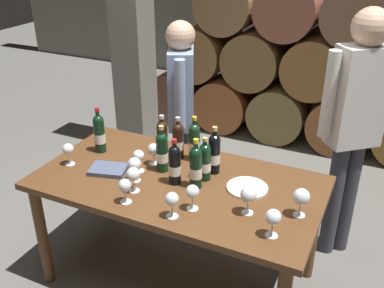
% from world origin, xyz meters
% --- Properties ---
extents(ground_plane, '(14.00, 14.00, 0.00)m').
position_xyz_m(ground_plane, '(0.00, 0.00, 0.00)').
color(ground_plane, '#66635E').
extents(barrel_stack, '(3.12, 0.90, 1.69)m').
position_xyz_m(barrel_stack, '(0.00, 2.60, 0.75)').
color(barrel_stack, brown).
rests_on(barrel_stack, ground_plane).
extents(stone_pillar, '(0.32, 0.32, 2.60)m').
position_xyz_m(stone_pillar, '(-1.30, 1.60, 1.30)').
color(stone_pillar, slate).
rests_on(stone_pillar, ground_plane).
extents(dining_table, '(1.70, 0.90, 0.76)m').
position_xyz_m(dining_table, '(0.00, 0.00, 0.67)').
color(dining_table, brown).
rests_on(dining_table, ground_plane).
extents(wine_bottle_0, '(0.07, 0.07, 0.28)m').
position_xyz_m(wine_bottle_0, '(-0.13, 0.26, 0.88)').
color(wine_bottle_0, black).
rests_on(wine_bottle_0, dining_table).
extents(wine_bottle_1, '(0.07, 0.07, 0.30)m').
position_xyz_m(wine_bottle_1, '(-0.02, 0.27, 0.89)').
color(wine_bottle_1, '#19381E').
rests_on(wine_bottle_1, dining_table).
extents(wine_bottle_2, '(0.07, 0.07, 0.31)m').
position_xyz_m(wine_bottle_2, '(0.13, -0.02, 0.89)').
color(wine_bottle_2, black).
rests_on(wine_bottle_2, dining_table).
extents(wine_bottle_3, '(0.07, 0.07, 0.30)m').
position_xyz_m(wine_bottle_3, '(0.16, 0.18, 0.89)').
color(wine_bottle_3, black).
rests_on(wine_bottle_3, dining_table).
extents(wine_bottle_4, '(0.07, 0.07, 0.28)m').
position_xyz_m(wine_bottle_4, '(-0.24, 0.26, 0.88)').
color(wine_bottle_4, black).
rests_on(wine_bottle_4, dining_table).
extents(wine_bottle_5, '(0.07, 0.07, 0.30)m').
position_xyz_m(wine_bottle_5, '(-0.14, 0.06, 0.89)').
color(wine_bottle_5, black).
rests_on(wine_bottle_5, dining_table).
extents(wine_bottle_6, '(0.07, 0.07, 0.29)m').
position_xyz_m(wine_bottle_6, '(-0.00, -0.03, 0.88)').
color(wine_bottle_6, black).
rests_on(wine_bottle_6, dining_table).
extents(wine_bottle_7, '(0.07, 0.07, 0.27)m').
position_xyz_m(wine_bottle_7, '(0.14, 0.08, 0.88)').
color(wine_bottle_7, black).
rests_on(wine_bottle_7, dining_table).
extents(wine_bottle_8, '(0.07, 0.07, 0.31)m').
position_xyz_m(wine_bottle_8, '(-0.63, 0.11, 0.89)').
color(wine_bottle_8, black).
rests_on(wine_bottle_8, dining_table).
extents(wine_glass_0, '(0.08, 0.08, 0.15)m').
position_xyz_m(wine_glass_0, '(-0.17, -0.22, 0.87)').
color(wine_glass_0, white).
rests_on(wine_glass_0, dining_table).
extents(wine_glass_1, '(0.07, 0.07, 0.15)m').
position_xyz_m(wine_glass_1, '(-0.70, -0.12, 0.86)').
color(wine_glass_1, white).
rests_on(wine_glass_1, dining_table).
extents(wine_glass_2, '(0.08, 0.08, 0.15)m').
position_xyz_m(wine_glass_2, '(0.66, -0.27, 0.87)').
color(wine_glass_2, white).
rests_on(wine_glass_2, dining_table).
extents(wine_glass_3, '(0.09, 0.09, 0.16)m').
position_xyz_m(wine_glass_3, '(0.74, -0.04, 0.87)').
color(wine_glass_3, white).
rests_on(wine_glass_3, dining_table).
extents(wine_glass_4, '(0.09, 0.09, 0.16)m').
position_xyz_m(wine_glass_4, '(0.49, -0.14, 0.87)').
color(wine_glass_4, white).
rests_on(wine_glass_4, dining_table).
extents(wine_glass_5, '(0.07, 0.07, 0.15)m').
position_xyz_m(wine_glass_5, '(-0.15, -0.33, 0.86)').
color(wine_glass_5, white).
rests_on(wine_glass_5, dining_table).
extents(wine_glass_6, '(0.07, 0.07, 0.15)m').
position_xyz_m(wine_glass_6, '(0.14, -0.34, 0.86)').
color(wine_glass_6, white).
rests_on(wine_glass_6, dining_table).
extents(wine_glass_7, '(0.07, 0.07, 0.15)m').
position_xyz_m(wine_glass_7, '(-0.26, -0.01, 0.86)').
color(wine_glass_7, white).
rests_on(wine_glass_7, dining_table).
extents(wine_glass_8, '(0.07, 0.07, 0.15)m').
position_xyz_m(wine_glass_8, '(-0.22, 0.11, 0.86)').
color(wine_glass_8, white).
rests_on(wine_glass_8, dining_table).
extents(wine_glass_9, '(0.08, 0.08, 0.15)m').
position_xyz_m(wine_glass_9, '(-0.22, -0.11, 0.87)').
color(wine_glass_9, white).
rests_on(wine_glass_9, dining_table).
extents(wine_glass_10, '(0.07, 0.07, 0.15)m').
position_xyz_m(wine_glass_10, '(0.21, -0.23, 0.86)').
color(wine_glass_10, white).
rests_on(wine_glass_10, dining_table).
extents(tasting_notebook, '(0.25, 0.21, 0.03)m').
position_xyz_m(tasting_notebook, '(-0.43, -0.09, 0.77)').
color(tasting_notebook, '#4C5670').
rests_on(tasting_notebook, dining_table).
extents(serving_plate, '(0.24, 0.24, 0.01)m').
position_xyz_m(serving_plate, '(0.41, 0.08, 0.77)').
color(serving_plate, white).
rests_on(serving_plate, dining_table).
extents(sommelier_presenting, '(0.40, 0.35, 1.72)m').
position_xyz_m(sommelier_presenting, '(0.88, 0.75, 1.04)').
color(sommelier_presenting, '#383842').
rests_on(sommelier_presenting, ground_plane).
extents(taster_seated_left, '(0.30, 0.46, 1.54)m').
position_xyz_m(taster_seated_left, '(-0.34, 0.72, 0.92)').
color(taster_seated_left, '#383842').
rests_on(taster_seated_left, ground_plane).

